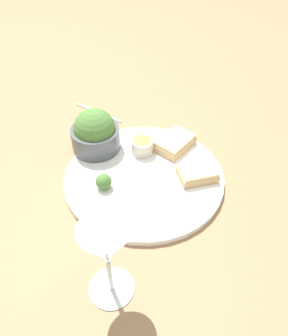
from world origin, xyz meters
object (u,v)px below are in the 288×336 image
object	(u,v)px
cheese_toast_near	(175,143)
salad_bowl	(95,133)
sauce_ramekin	(142,145)
cheese_toast_far	(198,173)
fork	(98,112)
wine_glass	(106,250)

from	to	relation	value
cheese_toast_near	salad_bowl	bearing A→B (deg)	-48.10
sauce_ramekin	cheese_toast_far	bearing A→B (deg)	95.64
cheese_toast_near	cheese_toast_far	bearing A→B (deg)	63.60
cheese_toast_near	fork	distance (m)	0.26
sauce_ramekin	wine_glass	size ratio (longest dim) A/B	0.32
sauce_ramekin	cheese_toast_near	xyz separation A→B (m)	(-0.06, 0.05, -0.01)
wine_glass	fork	distance (m)	0.54
sauce_ramekin	cheese_toast_near	world-z (taller)	sauce_ramekin
cheese_toast_near	wine_glass	size ratio (longest dim) A/B	0.58
cheese_toast_far	cheese_toast_near	bearing A→B (deg)	-116.40
salad_bowl	cheese_toast_far	size ratio (longest dim) A/B	1.16
cheese_toast_far	wine_glass	size ratio (longest dim) A/B	0.59
salad_bowl	cheese_toast_far	bearing A→B (deg)	107.42
salad_bowl	fork	xyz separation A→B (m)	(-0.12, -0.12, -0.05)
wine_glass	fork	size ratio (longest dim) A/B	1.04
sauce_ramekin	wine_glass	bearing A→B (deg)	32.79
sauce_ramekin	cheese_toast_near	size ratio (longest dim) A/B	0.55
salad_bowl	wine_glass	size ratio (longest dim) A/B	0.69
salad_bowl	fork	distance (m)	0.18
wine_glass	fork	xyz separation A→B (m)	(-0.34, -0.40, -0.12)
fork	salad_bowl	bearing A→B (deg)	46.46
salad_bowl	wine_glass	xyz separation A→B (m)	(0.22, 0.28, 0.06)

